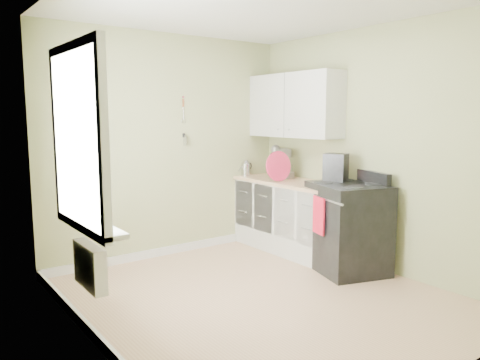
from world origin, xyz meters
TOP-DOWN VIEW (x-y plane):
  - floor at (0.00, 0.00)m, footprint 3.20×3.60m
  - ceiling at (0.00, 0.00)m, footprint 3.20×3.60m
  - wall_back at (0.00, 1.81)m, footprint 3.20×0.02m
  - wall_left at (-1.61, 0.00)m, footprint 0.02×3.60m
  - wall_right at (1.61, 0.00)m, footprint 0.02×3.60m
  - base_cabinets at (1.30, 1.00)m, footprint 0.60×1.60m
  - countertop at (1.29, 1.00)m, footprint 0.64×1.60m
  - upper_cabinets at (1.43, 1.10)m, footprint 0.35×1.40m
  - window at (-1.58, 0.30)m, footprint 0.06×1.14m
  - window_sill at (-1.51, 0.30)m, footprint 0.18×1.14m
  - radiator at (-1.54, 0.25)m, footprint 0.12×0.50m
  - wall_utensils at (0.20, 1.78)m, footprint 0.02×0.14m
  - stove at (1.28, 0.05)m, footprint 0.92×0.97m
  - stand_mixer at (1.40, 1.31)m, footprint 0.31×0.39m
  - kettle at (1.12, 1.72)m, footprint 0.21×0.12m
  - coffee_maker at (1.33, 0.30)m, footprint 0.30×0.31m
  - red_tray at (1.12, 1.05)m, footprint 0.38×0.08m
  - jar at (1.05, 0.30)m, footprint 0.07×0.07m
  - plant_a at (-1.50, 0.00)m, footprint 0.18×0.17m
  - plant_b at (-1.50, 0.32)m, footprint 0.20×0.21m
  - plant_c at (-1.50, 0.67)m, footprint 0.21×0.21m

SIDE VIEW (x-z plane):
  - floor at x=0.00m, z-range -0.02..0.00m
  - base_cabinets at x=1.30m, z-range 0.00..0.87m
  - stove at x=1.28m, z-range -0.06..1.05m
  - radiator at x=-1.54m, z-range 0.38..0.73m
  - window_sill at x=-1.51m, z-range 0.86..0.90m
  - countertop at x=1.29m, z-range 0.87..0.91m
  - jar at x=1.05m, z-range 0.91..0.98m
  - kettle at x=1.12m, z-range 0.91..1.12m
  - plant_c at x=-1.50m, z-range 0.90..1.18m
  - plant_a at x=-1.50m, z-range 0.90..1.19m
  - plant_b at x=-1.50m, z-range 0.90..1.20m
  - stand_mixer at x=1.40m, z-range 0.88..1.30m
  - coffee_maker at x=1.33m, z-range 0.90..1.29m
  - red_tray at x=1.12m, z-range 0.91..1.29m
  - wall_back at x=0.00m, z-range 0.00..2.70m
  - wall_left at x=-1.61m, z-range 0.00..2.70m
  - wall_right at x=1.61m, z-range 0.00..2.70m
  - window at x=-1.58m, z-range 0.83..2.27m
  - wall_utensils at x=0.20m, z-range 1.27..1.85m
  - upper_cabinets at x=1.43m, z-range 1.45..2.25m
  - ceiling at x=0.00m, z-range 2.70..2.72m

